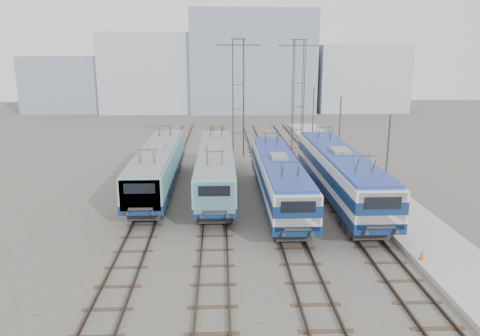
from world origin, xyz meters
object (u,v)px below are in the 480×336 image
at_px(locomotive_far_left, 158,165).
at_px(catenary_tower_west, 238,93).
at_px(locomotive_center_left, 216,167).
at_px(locomotive_center_right, 279,176).
at_px(catenary_tower_east, 298,91).
at_px(locomotive_far_right, 340,172).
at_px(mast_front, 386,170).
at_px(safety_cone, 422,255).
at_px(mast_mid, 339,137).
at_px(mast_rear, 313,118).

distance_m(locomotive_far_left, catenary_tower_west, 14.97).
bearing_deg(locomotive_far_left, locomotive_center_left, -8.95).
xyz_separation_m(locomotive_center_right, catenary_tower_east, (4.25, 18.36, 4.45)).
distance_m(locomotive_far_left, locomotive_far_right, 13.89).
height_order(locomotive_center_right, mast_front, mast_front).
relative_size(locomotive_far_left, locomotive_center_right, 1.01).
relative_size(locomotive_far_left, safety_cone, 32.69).
height_order(catenary_tower_west, mast_mid, catenary_tower_west).
height_order(locomotive_far_right, catenary_tower_west, catenary_tower_west).
relative_size(catenary_tower_east, safety_cone, 22.64).
bearing_deg(locomotive_center_left, catenary_tower_west, 80.40).
bearing_deg(catenary_tower_east, locomotive_center_right, -103.03).
height_order(locomotive_center_right, mast_mid, mast_mid).
bearing_deg(catenary_tower_west, locomotive_center_left, -99.60).
bearing_deg(safety_cone, locomotive_far_right, 99.50).
bearing_deg(mast_front, locomotive_center_right, 150.17).
bearing_deg(locomotive_far_right, mast_rear, 84.67).
height_order(locomotive_far_right, catenary_tower_east, catenary_tower_east).
bearing_deg(catenary_tower_west, mast_mid, -42.93).
height_order(locomotive_far_left, locomotive_center_right, locomotive_far_left).
bearing_deg(locomotive_center_right, mast_mid, 52.78).
relative_size(locomotive_far_left, locomotive_far_right, 0.94).
bearing_deg(mast_front, locomotive_center_left, 148.32).
height_order(catenary_tower_east, safety_cone, catenary_tower_east).
distance_m(catenary_tower_east, safety_cone, 29.01).
bearing_deg(locomotive_center_right, catenary_tower_east, 76.97).
distance_m(locomotive_center_left, catenary_tower_east, 18.19).
distance_m(locomotive_far_left, mast_rear, 22.65).
xyz_separation_m(locomotive_far_right, catenary_tower_east, (-0.25, 17.84, 4.29)).
height_order(locomotive_far_right, mast_rear, mast_rear).
relative_size(locomotive_far_right, safety_cone, 34.79).
relative_size(catenary_tower_west, mast_front, 1.71).
xyz_separation_m(locomotive_far_left, locomotive_center_left, (4.50, -0.71, -0.00)).
height_order(catenary_tower_east, mast_front, catenary_tower_east).
xyz_separation_m(catenary_tower_west, mast_rear, (8.60, 4.00, -3.14)).
distance_m(locomotive_center_right, mast_front, 7.44).
relative_size(locomotive_center_left, catenary_tower_west, 1.44).
xyz_separation_m(locomotive_far_left, mast_rear, (15.35, 16.60, 1.33)).
distance_m(catenary_tower_west, mast_front, 22.00).
xyz_separation_m(locomotive_far_right, mast_front, (1.85, -4.16, 1.15)).
bearing_deg(locomotive_center_right, locomotive_center_left, 145.83).
bearing_deg(locomotive_far_right, safety_cone, -80.50).
bearing_deg(catenary_tower_east, safety_cone, -85.96).
xyz_separation_m(catenary_tower_west, mast_mid, (8.60, -8.00, -3.14)).
bearing_deg(safety_cone, catenary_tower_east, 94.04).
bearing_deg(locomotive_center_left, mast_rear, 57.91).
height_order(mast_front, safety_cone, mast_front).
height_order(locomotive_center_left, catenary_tower_east, catenary_tower_east).
relative_size(locomotive_center_left, catenary_tower_east, 1.44).
bearing_deg(catenary_tower_west, locomotive_center_right, -82.17).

